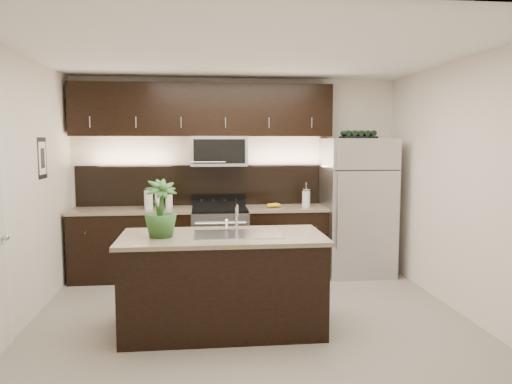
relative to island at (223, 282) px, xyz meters
The scene contains 12 objects.
ground 0.61m from the island, 41.00° to the left, with size 4.50×4.50×0.00m, color gray.
room_walls 1.26m from the island, 50.04° to the left, with size 4.52×4.02×2.71m.
counter_run 1.95m from the island, 94.77° to the left, with size 3.51×0.65×0.94m.
upper_fixtures 2.68m from the island, 93.71° to the left, with size 3.49×0.40×1.66m.
island is the anchor object (origin of this frame).
sink_faucet 0.51m from the island, ahead, with size 0.84×0.50×0.28m.
refrigerator 2.74m from the island, 44.28° to the left, with size 0.90×0.81×1.87m, color #B2B2B7.
wine_rack 3.06m from the island, 44.28° to the left, with size 0.46×0.29×0.11m.
plant 0.94m from the island, behind, with size 0.30×0.30×0.54m, color #2A5421.
canisters 2.16m from the island, 112.43° to the left, with size 0.37×0.18×0.25m.
french_press 2.33m from the island, 57.20° to the left, with size 0.11×0.11×0.33m.
bananas 2.06m from the island, 69.25° to the left, with size 0.20×0.16×0.06m, color gold.
Camera 1 is at (-0.49, -5.00, 1.85)m, focal length 35.00 mm.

